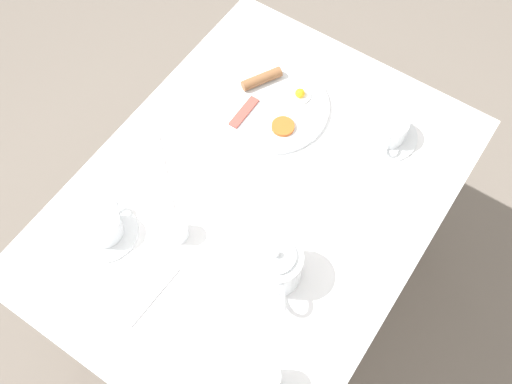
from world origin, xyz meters
TOP-DOWN VIEW (x-y plane):
  - ground_plane at (0.00, 0.00)m, footprint 8.00×8.00m
  - table at (0.00, 0.00)m, footprint 0.83×1.10m
  - breakfast_plate at (0.12, -0.25)m, footprint 0.31×0.31m
  - teapot_near at (-0.15, 0.14)m, footprint 0.16×0.16m
  - teacup_with_saucer_left at (0.24, 0.29)m, footprint 0.16×0.16m
  - teacup_with_saucer_right at (-0.19, -0.34)m, footprint 0.16×0.16m
  - water_glass_tall at (-0.27, 0.37)m, footprint 0.07×0.07m
  - creamer_jug at (0.10, 0.19)m, footprint 0.08×0.05m
  - fork_by_plate at (0.05, 0.34)m, footprint 0.02×0.17m
  - knife_by_plate at (0.23, 0.07)m, footprint 0.18×0.16m

SIDE VIEW (x-z plane):
  - ground_plane at x=0.00m, z-range 0.00..0.00m
  - table at x=0.00m, z-range 0.31..1.08m
  - fork_by_plate at x=0.05m, z-range 0.78..0.78m
  - knife_by_plate at x=0.23m, z-range 0.78..0.78m
  - breakfast_plate at x=0.12m, z-range 0.77..0.81m
  - creamer_jug at x=0.10m, z-range 0.78..0.83m
  - teacup_with_saucer_right at x=-0.19m, z-range 0.77..0.84m
  - teacup_with_saucer_left at x=0.24m, z-range 0.77..0.84m
  - water_glass_tall at x=-0.27m, z-range 0.78..0.87m
  - teapot_near at x=-0.15m, z-range 0.77..0.90m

